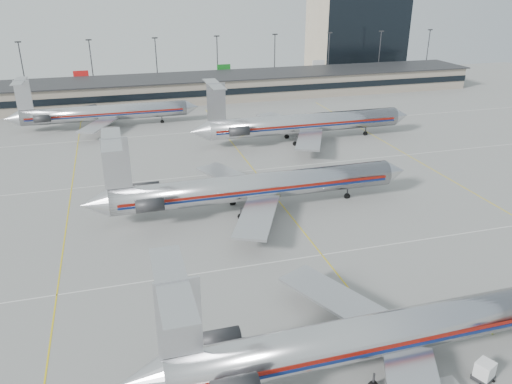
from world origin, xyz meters
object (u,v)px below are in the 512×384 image
object	(u,v)px
belt_loader	(405,344)
jet_foreground	(384,333)
uld_container	(484,371)
jet_second_row	(250,187)

from	to	relation	value
belt_loader	jet_foreground	bearing A→B (deg)	-162.85
uld_container	belt_loader	distance (m)	6.60
jet_foreground	jet_second_row	bearing A→B (deg)	94.13
jet_second_row	uld_container	size ratio (longest dim) A/B	23.04
jet_foreground	belt_loader	world-z (taller)	jet_foreground
jet_foreground	belt_loader	bearing A→B (deg)	20.64
jet_foreground	uld_container	world-z (taller)	jet_foreground
jet_foreground	jet_second_row	distance (m)	33.24
jet_foreground	belt_loader	xyz separation A→B (m)	(3.06, 1.15, -2.77)
jet_second_row	belt_loader	distance (m)	32.60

